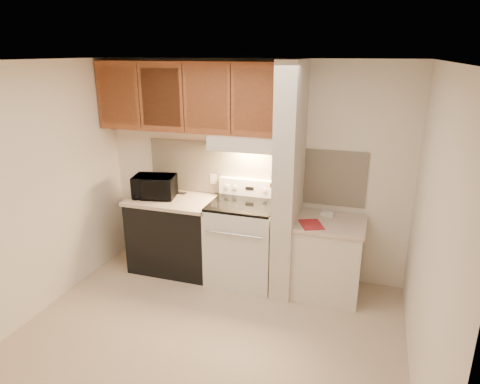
% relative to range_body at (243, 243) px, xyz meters
% --- Properties ---
extents(floor, '(3.60, 3.60, 0.00)m').
position_rel_range_body_xyz_m(floor, '(0.00, -1.16, -0.46)').
color(floor, '#CCB296').
rests_on(floor, ground).
extents(ceiling, '(3.60, 3.60, 0.00)m').
position_rel_range_body_xyz_m(ceiling, '(0.00, -1.16, 2.04)').
color(ceiling, white).
rests_on(ceiling, wall_back).
extents(wall_back, '(3.60, 2.50, 0.02)m').
position_rel_range_body_xyz_m(wall_back, '(0.00, 0.34, 0.79)').
color(wall_back, white).
rests_on(wall_back, floor).
extents(wall_left, '(0.02, 3.00, 2.50)m').
position_rel_range_body_xyz_m(wall_left, '(-1.80, -1.16, 0.79)').
color(wall_left, white).
rests_on(wall_left, floor).
extents(wall_right, '(0.02, 3.00, 2.50)m').
position_rel_range_body_xyz_m(wall_right, '(1.80, -1.16, 0.79)').
color(wall_right, white).
rests_on(wall_right, floor).
extents(backsplash, '(2.60, 0.02, 0.63)m').
position_rel_range_body_xyz_m(backsplash, '(0.00, 0.33, 0.78)').
color(backsplash, '#F1DFC3').
rests_on(backsplash, wall_back).
extents(range_body, '(0.76, 0.65, 0.92)m').
position_rel_range_body_xyz_m(range_body, '(0.00, 0.00, 0.00)').
color(range_body, silver).
rests_on(range_body, floor).
extents(oven_window, '(0.50, 0.01, 0.30)m').
position_rel_range_body_xyz_m(oven_window, '(0.00, -0.32, 0.04)').
color(oven_window, black).
rests_on(oven_window, range_body).
extents(oven_handle, '(0.65, 0.02, 0.02)m').
position_rel_range_body_xyz_m(oven_handle, '(0.00, -0.35, 0.26)').
color(oven_handle, silver).
rests_on(oven_handle, range_body).
extents(cooktop, '(0.74, 0.64, 0.03)m').
position_rel_range_body_xyz_m(cooktop, '(0.00, 0.00, 0.48)').
color(cooktop, black).
rests_on(cooktop, range_body).
extents(range_backguard, '(0.76, 0.08, 0.20)m').
position_rel_range_body_xyz_m(range_backguard, '(0.00, 0.28, 0.59)').
color(range_backguard, silver).
rests_on(range_backguard, range_body).
extents(range_display, '(0.10, 0.01, 0.04)m').
position_rel_range_body_xyz_m(range_display, '(0.00, 0.24, 0.59)').
color(range_display, black).
rests_on(range_display, range_backguard).
extents(range_knob_left_outer, '(0.05, 0.02, 0.05)m').
position_rel_range_body_xyz_m(range_knob_left_outer, '(-0.28, 0.24, 0.59)').
color(range_knob_left_outer, silver).
rests_on(range_knob_left_outer, range_backguard).
extents(range_knob_left_inner, '(0.05, 0.02, 0.05)m').
position_rel_range_body_xyz_m(range_knob_left_inner, '(-0.18, 0.24, 0.59)').
color(range_knob_left_inner, silver).
rests_on(range_knob_left_inner, range_backguard).
extents(range_knob_right_inner, '(0.05, 0.02, 0.05)m').
position_rel_range_body_xyz_m(range_knob_right_inner, '(0.18, 0.24, 0.59)').
color(range_knob_right_inner, silver).
rests_on(range_knob_right_inner, range_backguard).
extents(range_knob_right_outer, '(0.05, 0.02, 0.05)m').
position_rel_range_body_xyz_m(range_knob_right_outer, '(0.28, 0.24, 0.59)').
color(range_knob_right_outer, silver).
rests_on(range_knob_right_outer, range_backguard).
extents(dishwasher_front, '(1.00, 0.63, 0.87)m').
position_rel_range_body_xyz_m(dishwasher_front, '(-0.88, 0.01, -0.03)').
color(dishwasher_front, black).
rests_on(dishwasher_front, floor).
extents(left_countertop, '(1.04, 0.67, 0.04)m').
position_rel_range_body_xyz_m(left_countertop, '(-0.88, 0.01, 0.43)').
color(left_countertop, beige).
rests_on(left_countertop, dishwasher_front).
extents(spoon_rest, '(0.21, 0.08, 0.01)m').
position_rel_range_body_xyz_m(spoon_rest, '(-0.91, 0.21, 0.46)').
color(spoon_rest, black).
rests_on(spoon_rest, left_countertop).
extents(teal_jar, '(0.11, 0.11, 0.10)m').
position_rel_range_body_xyz_m(teal_jar, '(-1.23, -0.09, 0.50)').
color(teal_jar, '#1F6567').
rests_on(teal_jar, left_countertop).
extents(outlet, '(0.08, 0.01, 0.12)m').
position_rel_range_body_xyz_m(outlet, '(-0.48, 0.32, 0.64)').
color(outlet, beige).
rests_on(outlet, backsplash).
extents(microwave, '(0.54, 0.42, 0.27)m').
position_rel_range_body_xyz_m(microwave, '(-1.10, -0.01, 0.58)').
color(microwave, black).
rests_on(microwave, left_countertop).
extents(partition_pillar, '(0.22, 0.70, 2.50)m').
position_rel_range_body_xyz_m(partition_pillar, '(0.51, -0.01, 0.79)').
color(partition_pillar, beige).
rests_on(partition_pillar, floor).
extents(pillar_trim, '(0.01, 0.70, 0.04)m').
position_rel_range_body_xyz_m(pillar_trim, '(0.39, -0.01, 0.84)').
color(pillar_trim, brown).
rests_on(pillar_trim, partition_pillar).
extents(knife_strip, '(0.02, 0.42, 0.04)m').
position_rel_range_body_xyz_m(knife_strip, '(0.39, -0.06, 0.86)').
color(knife_strip, black).
rests_on(knife_strip, partition_pillar).
extents(knife_blade_a, '(0.01, 0.03, 0.16)m').
position_rel_range_body_xyz_m(knife_blade_a, '(0.38, -0.22, 0.76)').
color(knife_blade_a, silver).
rests_on(knife_blade_a, knife_strip).
extents(knife_handle_a, '(0.02, 0.02, 0.10)m').
position_rel_range_body_xyz_m(knife_handle_a, '(0.38, -0.21, 0.91)').
color(knife_handle_a, black).
rests_on(knife_handle_a, knife_strip).
extents(knife_blade_b, '(0.01, 0.04, 0.18)m').
position_rel_range_body_xyz_m(knife_blade_b, '(0.38, -0.13, 0.75)').
color(knife_blade_b, silver).
rests_on(knife_blade_b, knife_strip).
extents(knife_handle_b, '(0.02, 0.02, 0.10)m').
position_rel_range_body_xyz_m(knife_handle_b, '(0.38, -0.14, 0.91)').
color(knife_handle_b, black).
rests_on(knife_handle_b, knife_strip).
extents(knife_blade_c, '(0.01, 0.04, 0.20)m').
position_rel_range_body_xyz_m(knife_blade_c, '(0.38, -0.04, 0.74)').
color(knife_blade_c, silver).
rests_on(knife_blade_c, knife_strip).
extents(knife_handle_c, '(0.02, 0.02, 0.10)m').
position_rel_range_body_xyz_m(knife_handle_c, '(0.38, -0.06, 0.91)').
color(knife_handle_c, black).
rests_on(knife_handle_c, knife_strip).
extents(knife_blade_d, '(0.01, 0.04, 0.16)m').
position_rel_range_body_xyz_m(knife_blade_d, '(0.38, 0.04, 0.76)').
color(knife_blade_d, silver).
rests_on(knife_blade_d, knife_strip).
extents(knife_handle_d, '(0.02, 0.02, 0.10)m').
position_rel_range_body_xyz_m(knife_handle_d, '(0.38, 0.01, 0.91)').
color(knife_handle_d, black).
rests_on(knife_handle_d, knife_strip).
extents(knife_blade_e, '(0.01, 0.04, 0.18)m').
position_rel_range_body_xyz_m(knife_blade_e, '(0.38, 0.11, 0.75)').
color(knife_blade_e, silver).
rests_on(knife_blade_e, knife_strip).
extents(knife_handle_e, '(0.02, 0.02, 0.10)m').
position_rel_range_body_xyz_m(knife_handle_e, '(0.38, 0.10, 0.91)').
color(knife_handle_e, black).
rests_on(knife_handle_e, knife_strip).
extents(oven_mitt, '(0.03, 0.11, 0.26)m').
position_rel_range_body_xyz_m(oven_mitt, '(0.38, 0.17, 0.73)').
color(oven_mitt, gray).
rests_on(oven_mitt, partition_pillar).
extents(right_cab_base, '(0.70, 0.60, 0.81)m').
position_rel_range_body_xyz_m(right_cab_base, '(0.97, -0.01, -0.06)').
color(right_cab_base, beige).
rests_on(right_cab_base, floor).
extents(right_countertop, '(0.74, 0.64, 0.04)m').
position_rel_range_body_xyz_m(right_countertop, '(0.97, -0.01, 0.37)').
color(right_countertop, beige).
rests_on(right_countertop, right_cab_base).
extents(red_folder, '(0.31, 0.35, 0.01)m').
position_rel_range_body_xyz_m(red_folder, '(0.79, -0.16, 0.39)').
color(red_folder, '#A62226').
rests_on(red_folder, right_countertop).
extents(white_box, '(0.15, 0.11, 0.04)m').
position_rel_range_body_xyz_m(white_box, '(0.92, 0.17, 0.41)').
color(white_box, white).
rests_on(white_box, right_countertop).
extents(range_hood, '(0.78, 0.44, 0.15)m').
position_rel_range_body_xyz_m(range_hood, '(0.00, 0.12, 1.17)').
color(range_hood, beige).
rests_on(range_hood, upper_cabinets).
extents(hood_lip, '(0.78, 0.04, 0.06)m').
position_rel_range_body_xyz_m(hood_lip, '(0.00, -0.08, 1.12)').
color(hood_lip, beige).
rests_on(hood_lip, range_hood).
extents(upper_cabinets, '(2.18, 0.33, 0.77)m').
position_rel_range_body_xyz_m(upper_cabinets, '(-0.69, 0.17, 1.62)').
color(upper_cabinets, brown).
rests_on(upper_cabinets, wall_back).
extents(cab_door_a, '(0.46, 0.01, 0.63)m').
position_rel_range_body_xyz_m(cab_door_a, '(-1.51, 0.01, 1.62)').
color(cab_door_a, brown).
rests_on(cab_door_a, upper_cabinets).
extents(cab_gap_a, '(0.01, 0.01, 0.73)m').
position_rel_range_body_xyz_m(cab_gap_a, '(-1.23, 0.01, 1.62)').
color(cab_gap_a, black).
rests_on(cab_gap_a, upper_cabinets).
extents(cab_door_b, '(0.46, 0.01, 0.63)m').
position_rel_range_body_xyz_m(cab_door_b, '(-0.96, 0.01, 1.62)').
color(cab_door_b, brown).
rests_on(cab_door_b, upper_cabinets).
extents(cab_gap_b, '(0.01, 0.01, 0.73)m').
position_rel_range_body_xyz_m(cab_gap_b, '(-0.69, 0.01, 1.62)').
color(cab_gap_b, black).
rests_on(cab_gap_b, upper_cabinets).
extents(cab_door_c, '(0.46, 0.01, 0.63)m').
position_rel_range_body_xyz_m(cab_door_c, '(-0.42, 0.01, 1.62)').
color(cab_door_c, brown).
rests_on(cab_door_c, upper_cabinets).
extents(cab_gap_c, '(0.01, 0.01, 0.73)m').
position_rel_range_body_xyz_m(cab_gap_c, '(-0.14, 0.01, 1.62)').
color(cab_gap_c, black).
rests_on(cab_gap_c, upper_cabinets).
extents(cab_door_d, '(0.46, 0.01, 0.63)m').
position_rel_range_body_xyz_m(cab_door_d, '(0.13, 0.01, 1.62)').
color(cab_door_d, brown).
rests_on(cab_door_d, upper_cabinets).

